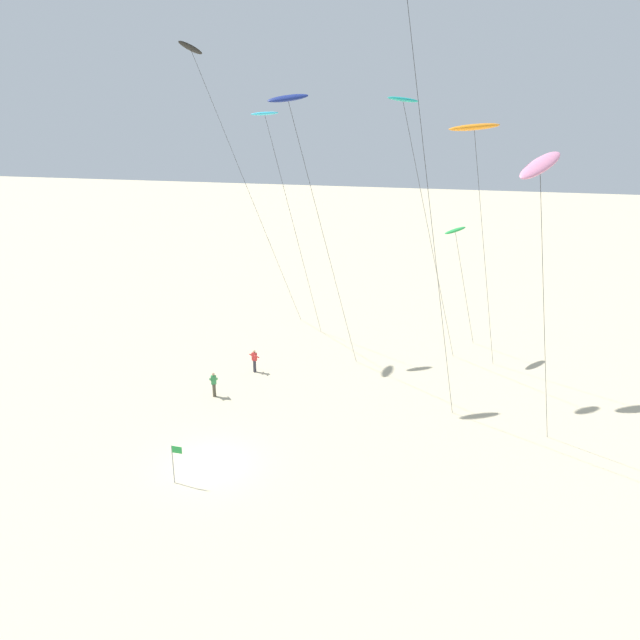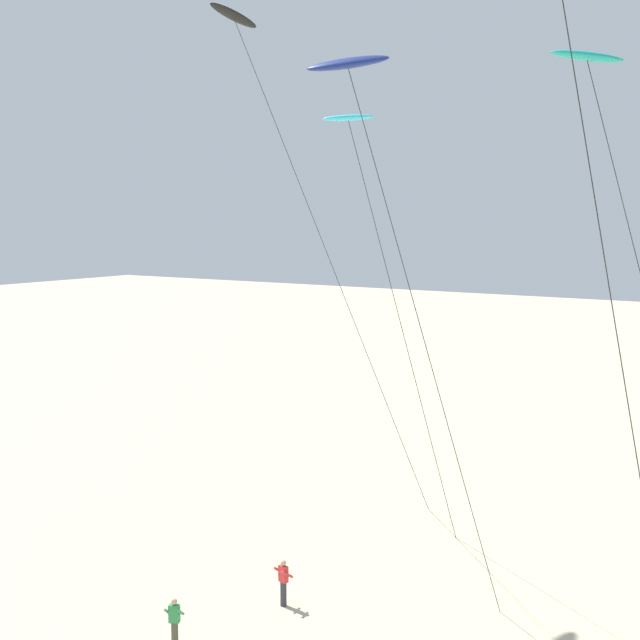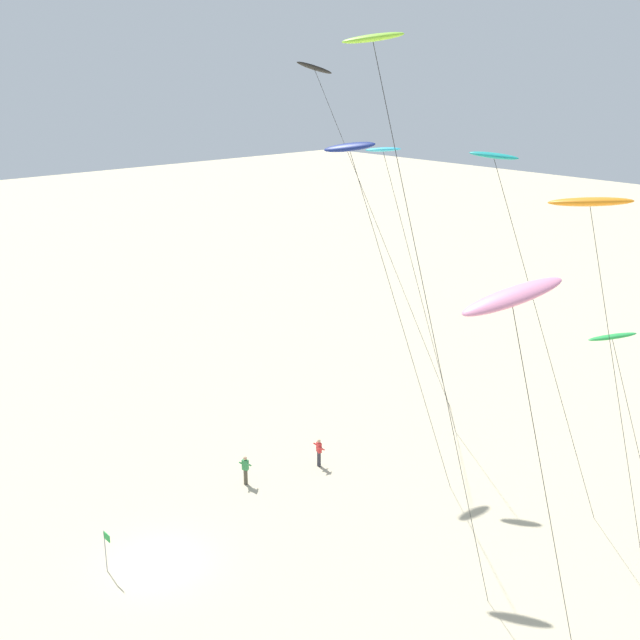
% 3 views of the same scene
% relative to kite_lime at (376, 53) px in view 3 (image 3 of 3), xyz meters
% --- Properties ---
extents(ground_plane, '(260.00, 260.00, 0.00)m').
position_rel_kite_lime_xyz_m(ground_plane, '(-8.58, -4.91, -22.26)').
color(ground_plane, beige).
extents(kite_lime, '(4.32, 5.23, 23.03)m').
position_rel_kite_lime_xyz_m(kite_lime, '(0.00, 0.00, 0.00)').
color(kite_lime, '#8CD833').
rests_on(kite_lime, ground).
extents(kite_pink, '(3.50, 4.49, 15.86)m').
position_rel_kite_lime_xyz_m(kite_pink, '(6.37, -0.29, -7.25)').
color(kite_pink, pink).
rests_on(kite_pink, ground).
extents(kite_orange, '(4.28, 4.50, 16.89)m').
position_rel_kite_lime_xyz_m(kite_orange, '(3.15, 9.44, -5.79)').
color(kite_orange, orange).
rests_on(kite_orange, ground).
extents(kite_navy, '(4.79, 5.48, 18.60)m').
position_rel_kite_lime_xyz_m(kite_navy, '(-7.52, 6.11, -4.27)').
color(kite_navy, navy).
rests_on(kite_navy, ground).
extents(kite_teal, '(5.01, 5.93, 18.35)m').
position_rel_kite_lime_xyz_m(kite_teal, '(-1.06, 8.61, -4.42)').
color(kite_teal, teal).
rests_on(kite_teal, ground).
extents(kite_green, '(2.84, 3.69, 9.64)m').
position_rel_kite_lime_xyz_m(kite_green, '(2.28, 14.31, -12.95)').
color(kite_green, green).
rests_on(kite_green, ground).
extents(kite_cyan, '(4.07, 4.73, 17.53)m').
position_rel_kite_lime_xyz_m(kite_cyan, '(-11.22, 12.30, -5.25)').
color(kite_cyan, '#33BFE0').
rests_on(kite_cyan, ground).
extents(kite_black, '(6.24, 8.27, 22.13)m').
position_rel_kite_lime_xyz_m(kite_black, '(-16.23, 11.82, -1.13)').
color(kite_black, black).
rests_on(kite_black, ground).
extents(kite_flyer_nearest, '(0.70, 0.68, 1.67)m').
position_rel_kite_lime_xyz_m(kite_flyer_nearest, '(-11.71, 2.49, -21.37)').
color(kite_flyer_nearest, '#4C4738').
rests_on(kite_flyer_nearest, ground).
extents(kite_flyer_middle, '(0.65, 0.63, 1.67)m').
position_rel_kite_lime_xyz_m(kite_flyer_middle, '(-10.60, 6.85, -21.37)').
color(kite_flyer_middle, '#33333D').
rests_on(kite_flyer_middle, ground).
extents(marker_flag, '(0.56, 0.05, 2.10)m').
position_rel_kite_lime_xyz_m(marker_flag, '(-9.41, -6.94, -20.77)').
color(marker_flag, gray).
rests_on(marker_flag, ground).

